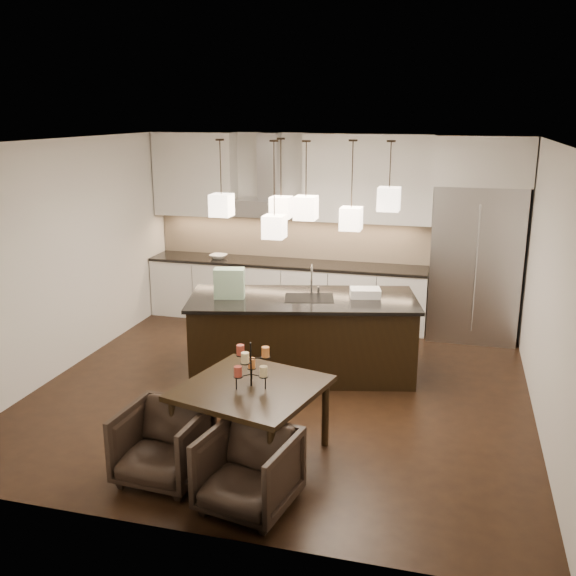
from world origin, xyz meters
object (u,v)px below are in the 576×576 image
(island_body, at_px, (303,337))
(dining_table, at_px, (252,421))
(armchair_right, at_px, (248,471))
(refrigerator, at_px, (475,263))
(armchair_left, at_px, (163,444))

(island_body, relative_size, dining_table, 2.23)
(dining_table, distance_m, armchair_right, 0.81)
(island_body, bearing_deg, dining_table, -103.08)
(refrigerator, height_order, island_body, refrigerator)
(island_body, xyz_separation_m, armchair_left, (-0.61, -2.59, -0.13))
(dining_table, height_order, armchair_right, dining_table)
(armchair_right, bearing_deg, dining_table, 116.96)
(island_body, bearing_deg, refrigerator, 30.06)
(island_body, bearing_deg, armchair_right, -98.61)
(refrigerator, bearing_deg, armchair_left, -120.15)
(dining_table, xyz_separation_m, armchair_right, (0.22, -0.78, -0.02))
(refrigerator, bearing_deg, armchair_right, -110.50)
(refrigerator, distance_m, island_body, 2.82)
(refrigerator, height_order, armchair_left, refrigerator)
(refrigerator, height_order, dining_table, refrigerator)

